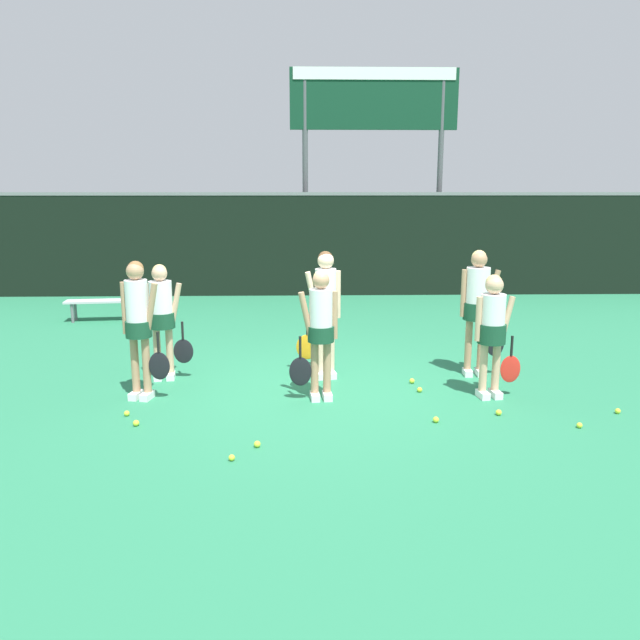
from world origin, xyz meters
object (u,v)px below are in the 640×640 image
bench_courtside (110,303)px  tennis_ball_6 (412,381)px  tennis_ball_2 (300,376)px  player_2 (493,326)px  player_3 (162,312)px  tennis_ball_0 (420,390)px  player_4 (325,303)px  tennis_ball_7 (136,423)px  player_1 (320,325)px  player_5 (477,301)px  tennis_ball_9 (499,412)px  scoreboard (374,117)px  tennis_ball_10 (127,413)px  tennis_ball_4 (618,411)px  tennis_ball_5 (232,458)px  tennis_ball_1 (436,420)px  player_0 (138,319)px  tennis_ball_3 (257,444)px  tennis_ball_8 (579,425)px

bench_courtside → tennis_ball_6: (5.46, -4.36, -0.33)m
tennis_ball_2 → player_2: bearing=-19.9°
player_3 → tennis_ball_0: player_3 is taller
bench_courtside → player_4: (4.26, -4.03, 0.71)m
player_2 → tennis_ball_7: 4.51m
player_1 → player_5: size_ratio=0.92×
tennis_ball_2 → tennis_ball_7: (-1.87, -1.80, 0.00)m
tennis_ball_9 → scoreboard: bearing=93.3°
scoreboard → tennis_ball_10: bearing=-112.8°
player_3 → tennis_ball_6: bearing=-12.2°
player_5 → tennis_ball_4: player_5 is taller
player_1 → tennis_ball_5: bearing=-122.2°
player_1 → tennis_ball_9: 2.41m
tennis_ball_0 → tennis_ball_4: 2.40m
tennis_ball_7 → tennis_ball_9: size_ratio=1.00×
tennis_ball_1 → tennis_ball_10: tennis_ball_1 is taller
bench_courtside → player_5: 7.59m
tennis_ball_2 → player_5: bearing=1.9°
tennis_ball_5 → player_5: bearing=41.6°
scoreboard → player_1: (-1.59, -8.72, -3.44)m
player_4 → player_5: size_ratio=1.00×
player_1 → tennis_ball_10: (-2.32, -0.56, -0.94)m
player_1 → tennis_ball_6: player_1 is taller
player_2 → tennis_ball_0: bearing=159.0°
bench_courtside → tennis_ball_0: (5.49, -4.74, -0.33)m
tennis_ball_10 → player_0: bearing=87.2°
tennis_ball_3 → tennis_ball_9: size_ratio=1.00×
tennis_ball_6 → tennis_ball_7: size_ratio=1.01×
tennis_ball_0 → player_5: bearing=39.5°
player_5 → player_2: bearing=-91.4°
tennis_ball_5 → tennis_ball_10: size_ratio=0.97×
tennis_ball_0 → tennis_ball_5: bearing=-137.6°
player_1 → tennis_ball_10: bearing=-171.8°
tennis_ball_2 → tennis_ball_9: 2.85m
player_2 → player_1: bearing=173.0°
scoreboard → tennis_ball_1: bearing=-91.6°
player_4 → tennis_ball_2: size_ratio=26.09×
bench_courtside → player_5: (6.43, -3.97, 0.72)m
tennis_ball_3 → player_2: bearing=28.0°
tennis_ball_4 → player_2: bearing=154.4°
player_3 → tennis_ball_5: player_3 is taller
player_5 → tennis_ball_8: bearing=-70.1°
tennis_ball_1 → tennis_ball_5: tennis_ball_1 is taller
player_4 → tennis_ball_2: player_4 is taller
tennis_ball_8 → tennis_ball_1: bearing=172.5°
player_2 → tennis_ball_2: size_ratio=23.07×
tennis_ball_8 → tennis_ball_10: tennis_ball_10 is taller
tennis_ball_5 → tennis_ball_8: same height
player_1 → player_2: bearing=-5.0°
player_4 → tennis_ball_3: (-0.80, -2.45, -1.04)m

